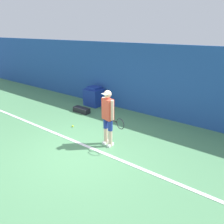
{
  "coord_description": "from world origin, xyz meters",
  "views": [
    {
      "loc": [
        3.96,
        -3.95,
        3.29
      ],
      "look_at": [
        0.32,
        0.87,
        1.01
      ],
      "focal_mm": 35.0,
      "sensor_mm": 36.0,
      "label": 1
    }
  ],
  "objects_px": {
    "tennis_player": "(108,116)",
    "equipment_bag": "(82,110)",
    "water_bottle": "(104,105)",
    "tennis_ball": "(73,126)",
    "covered_chair": "(94,96)"
  },
  "relations": [
    {
      "from": "tennis_player",
      "to": "equipment_bag",
      "type": "distance_m",
      "value": 3.15
    },
    {
      "from": "water_bottle",
      "to": "tennis_ball",
      "type": "bearing_deg",
      "value": -78.59
    },
    {
      "from": "tennis_ball",
      "to": "covered_chair",
      "type": "distance_m",
      "value": 2.56
    },
    {
      "from": "equipment_bag",
      "to": "tennis_ball",
      "type": "bearing_deg",
      "value": -57.73
    },
    {
      "from": "tennis_player",
      "to": "tennis_ball",
      "type": "relative_size",
      "value": 25.19
    },
    {
      "from": "water_bottle",
      "to": "equipment_bag",
      "type": "bearing_deg",
      "value": -106.16
    },
    {
      "from": "equipment_bag",
      "to": "water_bottle",
      "type": "distance_m",
      "value": 1.16
    },
    {
      "from": "tennis_player",
      "to": "tennis_ball",
      "type": "bearing_deg",
      "value": -174.49
    },
    {
      "from": "tennis_ball",
      "to": "water_bottle",
      "type": "bearing_deg",
      "value": 101.41
    },
    {
      "from": "equipment_bag",
      "to": "tennis_player",
      "type": "bearing_deg",
      "value": -30.05
    },
    {
      "from": "tennis_ball",
      "to": "equipment_bag",
      "type": "xyz_separation_m",
      "value": [
        -0.8,
        1.27,
        0.07
      ]
    },
    {
      "from": "tennis_ball",
      "to": "equipment_bag",
      "type": "bearing_deg",
      "value": 122.27
    },
    {
      "from": "equipment_bag",
      "to": "water_bottle",
      "type": "xyz_separation_m",
      "value": [
        0.32,
        1.11,
        -0.01
      ]
    },
    {
      "from": "covered_chair",
      "to": "water_bottle",
      "type": "height_order",
      "value": "covered_chair"
    },
    {
      "from": "tennis_player",
      "to": "water_bottle",
      "type": "distance_m",
      "value": 3.6
    }
  ]
}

